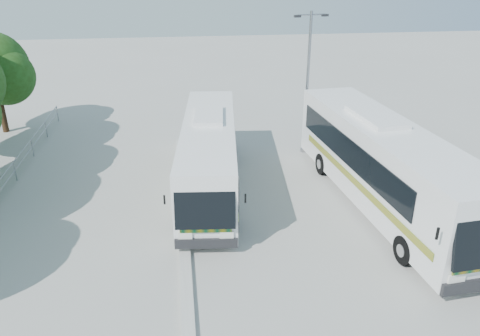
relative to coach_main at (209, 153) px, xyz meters
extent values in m
plane|color=#9D9D98|center=(1.00, -4.10, -1.67)|extent=(100.00, 100.00, 0.00)
cube|color=#B2B2AD|center=(-1.30, -2.10, -1.60)|extent=(0.40, 16.00, 0.15)
cylinder|color=gray|center=(-9.00, -0.10, -1.12)|extent=(0.06, 22.00, 0.06)
cylinder|color=gray|center=(-9.00, 9.90, -1.17)|extent=(0.06, 0.06, 1.00)
cylinder|color=#382314|center=(-11.70, 9.20, -0.29)|extent=(0.36, 0.36, 2.77)
sphere|color=#1C350E|center=(-10.94, 8.69, 1.79)|extent=(3.28, 3.28, 3.28)
cube|color=silver|center=(0.00, 0.03, 0.01)|extent=(3.30, 10.95, 2.74)
cube|color=black|center=(-0.53, -5.37, 0.35)|extent=(2.10, 0.61, 1.74)
cube|color=black|center=(-1.08, 0.68, 0.35)|extent=(0.90, 8.59, 0.99)
cube|color=black|center=(1.19, 0.45, 0.35)|extent=(0.90, 8.59, 0.99)
cube|color=#0C572D|center=(-1.16, -0.13, -0.51)|extent=(0.95, 9.30, 0.25)
cylinder|color=black|center=(-1.35, -3.36, -1.23)|extent=(0.36, 0.92, 0.90)
cylinder|color=black|center=(0.67, -3.56, -1.23)|extent=(0.36, 0.92, 0.90)
cylinder|color=black|center=(-0.70, 3.17, -1.23)|extent=(0.36, 0.92, 0.90)
cylinder|color=black|center=(1.32, 2.97, -1.23)|extent=(0.36, 0.92, 0.90)
cube|color=silver|center=(6.95, -2.64, 0.25)|extent=(3.62, 12.52, 3.14)
cube|color=black|center=(5.60, -2.14, 0.64)|extent=(0.90, 9.85, 1.13)
cube|color=black|center=(8.20, -1.91, 0.64)|extent=(0.90, 9.85, 1.13)
cube|color=#0D5B2B|center=(5.67, -3.06, -0.34)|extent=(0.95, 10.66, 0.29)
cylinder|color=black|center=(6.14, -6.74, -1.16)|extent=(0.40, 1.05, 1.03)
cylinder|color=black|center=(8.46, -6.54, -1.16)|extent=(0.40, 1.05, 1.03)
cylinder|color=black|center=(5.50, 0.75, -1.16)|extent=(0.40, 1.05, 1.03)
cylinder|color=black|center=(7.81, 0.95, -1.16)|extent=(0.40, 1.05, 1.03)
cylinder|color=gray|center=(5.36, 3.68, 1.97)|extent=(0.17, 0.17, 7.29)
cylinder|color=gray|center=(5.36, 3.68, 5.44)|extent=(1.45, 0.32, 0.07)
cube|color=black|center=(4.64, 3.55, 5.39)|extent=(0.34, 0.22, 0.11)
cube|color=black|center=(6.07, 3.80, 5.39)|extent=(0.34, 0.22, 0.11)
camera|label=1|loc=(-1.20, -19.23, 7.89)|focal=35.00mm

